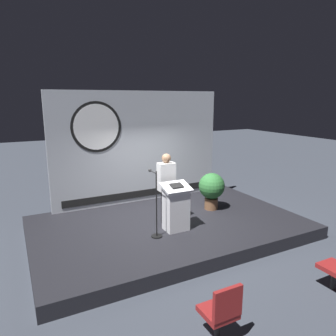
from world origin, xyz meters
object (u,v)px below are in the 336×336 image
Objects in this scene: podium at (176,208)px; speaker_person at (166,188)px; potted_plant at (212,188)px; microphone_stand at (156,214)px; audience_chair_left at (222,310)px.

speaker_person reaches higher than podium.
podium is 1.10× the size of potted_plant.
potted_plant is (2.07, 0.87, 0.09)m from microphone_stand.
potted_plant is at bearing 10.80° from speaker_person.
podium is 1.24× the size of audience_chair_left.
potted_plant is (1.51, 0.77, 0.07)m from podium.
podium reaches higher than audience_chair_left.
podium is at bearing 10.62° from microphone_stand.
speaker_person is at bearing 90.49° from podium.
microphone_stand is 1.65× the size of audience_chair_left.
speaker_person is 0.88m from microphone_stand.
microphone_stand reaches higher than audience_chair_left.
podium is at bearing -89.51° from speaker_person.
podium is at bearing -153.04° from potted_plant.
speaker_person reaches higher than audience_chair_left.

